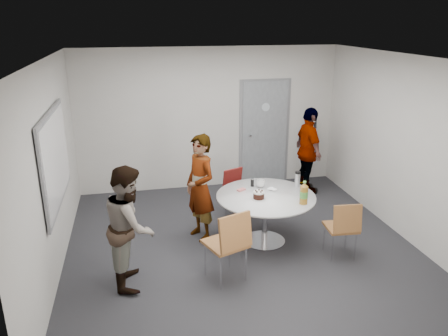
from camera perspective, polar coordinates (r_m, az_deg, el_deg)
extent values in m
plane|color=black|center=(6.57, 2.17, -10.00)|extent=(5.00, 5.00, 0.00)
plane|color=silver|center=(5.77, 2.51, 14.17)|extent=(5.00, 5.00, 0.00)
plane|color=#BBB7B1|center=(8.39, -1.92, 6.38)|extent=(5.00, 0.00, 5.00)
plane|color=#BBB7B1|center=(5.95, -21.69, -0.35)|extent=(0.00, 5.00, 5.00)
plane|color=#BBB7B1|center=(7.06, 22.41, 2.49)|extent=(0.00, 5.00, 5.00)
plane|color=#BBB7B1|center=(3.85, 11.70, -9.91)|extent=(5.00, 0.00, 5.00)
cube|color=slate|center=(8.70, 5.31, 4.56)|extent=(0.90, 0.05, 2.05)
cube|color=slate|center=(8.72, 5.26, 4.60)|extent=(1.02, 0.04, 2.12)
cylinder|color=#B2BFC6|center=(8.55, 5.47, 7.92)|extent=(0.16, 0.01, 0.16)
cylinder|color=silver|center=(8.55, 3.37, 4.33)|extent=(0.04, 0.14, 0.04)
cube|color=slate|center=(6.10, -21.21, 1.17)|extent=(0.03, 1.90, 1.25)
cube|color=white|center=(6.10, -21.02, 1.18)|extent=(0.01, 1.78, 1.13)
cylinder|color=silver|center=(6.37, 5.48, -3.69)|extent=(1.44, 1.44, 0.03)
cylinder|color=silver|center=(6.52, 5.38, -6.65)|extent=(0.09, 0.09, 0.70)
cylinder|color=silver|center=(6.68, 5.29, -9.42)|extent=(0.62, 0.62, 0.02)
cylinder|color=silver|center=(6.23, 4.55, -4.02)|extent=(0.21, 0.21, 0.01)
cylinder|color=black|center=(6.21, 4.56, -3.63)|extent=(0.16, 0.16, 0.08)
cylinder|color=silver|center=(6.19, 4.57, -3.17)|extent=(0.16, 0.16, 0.02)
cylinder|color=olive|center=(6.11, 10.38, -3.52)|extent=(0.11, 0.11, 0.25)
cylinder|color=#4B9039|center=(6.10, 10.39, -3.43)|extent=(0.11, 0.11, 0.10)
cone|color=olive|center=(6.05, 10.47, -2.17)|extent=(0.11, 0.11, 0.05)
cylinder|color=#61AD4E|center=(6.04, 10.49, -1.82)|extent=(0.04, 0.04, 0.03)
imported|color=white|center=(6.65, 4.79, -2.05)|extent=(0.19, 0.19, 0.11)
cylinder|color=black|center=(6.66, 3.71, -1.92)|extent=(0.05, 0.05, 0.12)
cylinder|color=silver|center=(6.71, 9.57, -1.57)|extent=(0.08, 0.08, 0.21)
cylinder|color=black|center=(6.67, 9.62, -0.59)|extent=(0.08, 0.08, 0.03)
cube|color=#D26A69|center=(6.51, 2.26, -2.85)|extent=(0.15, 0.12, 0.02)
ellipsoid|color=white|center=(6.56, 6.31, -2.77)|extent=(0.17, 0.17, 0.03)
cube|color=brown|center=(5.57, 0.18, -9.83)|extent=(0.60, 0.60, 0.04)
cube|color=brown|center=(5.29, 1.51, -8.38)|extent=(0.45, 0.25, 0.45)
cylinder|color=silver|center=(5.92, 0.72, -10.73)|extent=(0.02, 0.02, 0.50)
cylinder|color=silver|center=(5.75, -2.48, -11.73)|extent=(0.02, 0.02, 0.50)
cylinder|color=silver|center=(5.65, 2.89, -12.31)|extent=(0.02, 0.02, 0.50)
cylinder|color=silver|center=(5.47, -0.42, -13.44)|extent=(0.02, 0.02, 0.50)
cube|color=brown|center=(6.32, 15.00, -7.49)|extent=(0.44, 0.44, 0.03)
cube|color=brown|center=(6.07, 15.86, -6.41)|extent=(0.39, 0.12, 0.39)
cylinder|color=silver|center=(6.61, 15.64, -8.43)|extent=(0.02, 0.02, 0.43)
cylinder|color=silver|center=(6.50, 12.94, -8.71)|extent=(0.02, 0.02, 0.43)
cylinder|color=silver|center=(6.35, 16.78, -9.75)|extent=(0.02, 0.02, 0.43)
cylinder|color=silver|center=(6.23, 13.98, -10.08)|extent=(0.02, 0.02, 0.43)
cube|color=maroon|center=(7.28, 1.95, -3.39)|extent=(0.50, 0.50, 0.03)
cube|color=maroon|center=(7.34, 1.11, -1.41)|extent=(0.37, 0.22, 0.37)
cylinder|color=silver|center=(7.16, 1.67, -5.58)|extent=(0.02, 0.02, 0.41)
cylinder|color=silver|center=(7.33, 3.64, -4.99)|extent=(0.02, 0.02, 0.41)
cylinder|color=silver|center=(7.39, 0.23, -4.75)|extent=(0.02, 0.02, 0.41)
cylinder|color=silver|center=(7.56, 2.18, -4.20)|extent=(0.02, 0.02, 0.41)
imported|color=#A5C6EA|center=(6.46, -3.12, -2.61)|extent=(0.59, 0.70, 1.62)
imported|color=white|center=(5.51, -12.17, -7.41)|extent=(0.62, 0.78, 1.55)
imported|color=black|center=(8.34, 10.97, 2.20)|extent=(0.42, 0.97, 1.64)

